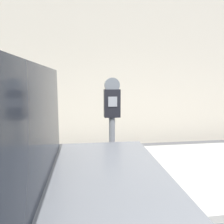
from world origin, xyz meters
The scene contains 3 objects.
sidewalk centered at (0.00, 2.20, 0.05)m, with size 24.00×2.80×0.11m.
building_facade centered at (0.00, 4.34, 2.68)m, with size 24.00×0.30×5.36m.
parking_meter centered at (-0.47, 1.30, 1.17)m, with size 0.20×0.12×1.63m.
Camera 1 is at (-0.86, -1.39, 1.71)m, focal length 35.00 mm.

